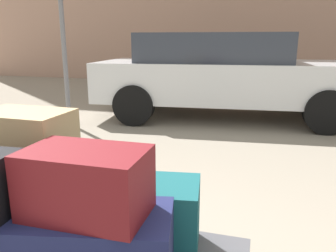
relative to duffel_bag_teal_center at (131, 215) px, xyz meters
The scene contains 5 objects.
duffel_bag_teal_center is the anchor object (origin of this frame).
suitcase_tan_front_right 0.52m from the duffel_bag_teal_center, behind, with size 0.41×0.28×0.65m, color #9E7F56.
duffel_bag_maroon_topmost_pile 0.43m from the duffel_bag_teal_center, 96.99° to the right, with size 0.44×0.27×0.25m, color maroon.
parked_car 4.51m from the duffel_bag_teal_center, 91.65° to the left, with size 4.45×2.25×1.42m.
no_parking_sign 4.18m from the duffel_bag_teal_center, 126.40° to the left, with size 0.50×0.07×2.49m.
Camera 1 is at (0.67, -1.10, 1.30)m, focal length 36.01 mm.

